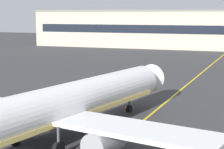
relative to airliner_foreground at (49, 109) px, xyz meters
name	(u,v)px	position (x,y,z in m)	size (l,w,h in m)	color
taxiway_centreline	(157,109)	(6.01, 16.93, -3.37)	(0.30, 180.00, 0.01)	yellow
airliner_foreground	(49,109)	(0.00, 0.00, 0.00)	(32.28, 41.13, 11.65)	white
safety_cone_by_nose_gear	(127,106)	(2.23, 16.16, -3.11)	(0.44, 0.44, 0.55)	orange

